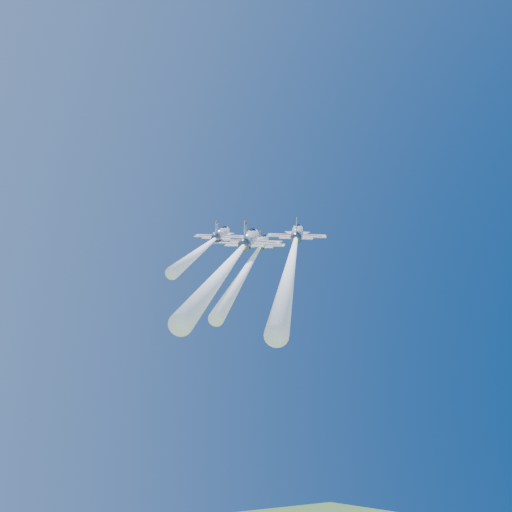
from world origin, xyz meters
TOP-DOWN VIEW (x-y plane):
  - jet_lead at (-7.38, -8.55)m, footprint 31.05×35.70m
  - jet_left at (-13.53, -5.77)m, footprint 23.04×26.20m
  - jet_right at (-9.50, -21.16)m, footprint 34.77×39.94m
  - jet_slot at (-15.45, -15.86)m, footprint 31.89×36.36m

SIDE VIEW (x-z plane):
  - jet_slot at x=-15.45m, z-range 63.30..103.74m
  - jet_right at x=-9.50m, z-range 59.24..108.19m
  - jet_lead at x=-7.38m, z-range 63.81..108.12m
  - jet_left at x=-13.53m, z-range 74.26..102.50m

